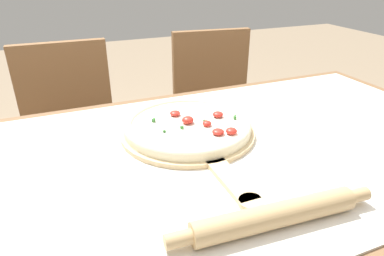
{
  "coord_description": "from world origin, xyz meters",
  "views": [
    {
      "loc": [
        -0.36,
        -0.65,
        1.19
      ],
      "look_at": [
        -0.05,
        0.08,
        0.8
      ],
      "focal_mm": 32.0,
      "sensor_mm": 36.0,
      "label": 1
    }
  ],
  "objects_px": {
    "rolling_pin": "(275,215)",
    "chair_left": "(73,135)",
    "pizza_peel": "(190,134)",
    "chair_right": "(215,111)",
    "pizza": "(188,125)"
  },
  "relations": [
    {
      "from": "pizza_peel",
      "to": "chair_left",
      "type": "bearing_deg",
      "value": 113.2
    },
    {
      "from": "pizza",
      "to": "chair_right",
      "type": "height_order",
      "value": "chair_right"
    },
    {
      "from": "pizza",
      "to": "chair_left",
      "type": "bearing_deg",
      "value": 113.86
    },
    {
      "from": "chair_left",
      "to": "pizza",
      "type": "bearing_deg",
      "value": -65.34
    },
    {
      "from": "rolling_pin",
      "to": "pizza_peel",
      "type": "bearing_deg",
      "value": 91.3
    },
    {
      "from": "rolling_pin",
      "to": "chair_left",
      "type": "height_order",
      "value": "chair_left"
    },
    {
      "from": "pizza_peel",
      "to": "pizza",
      "type": "xyz_separation_m",
      "value": [
        0.0,
        0.02,
        0.02
      ]
    },
    {
      "from": "pizza_peel",
      "to": "pizza",
      "type": "relative_size",
      "value": 1.58
    },
    {
      "from": "rolling_pin",
      "to": "chair_left",
      "type": "bearing_deg",
      "value": 105.75
    },
    {
      "from": "pizza_peel",
      "to": "pizza",
      "type": "height_order",
      "value": "pizza"
    },
    {
      "from": "chair_left",
      "to": "chair_right",
      "type": "bearing_deg",
      "value": 0.74
    },
    {
      "from": "pizza_peel",
      "to": "chair_right",
      "type": "height_order",
      "value": "chair_right"
    },
    {
      "from": "pizza_peel",
      "to": "chair_left",
      "type": "distance_m",
      "value": 0.75
    },
    {
      "from": "pizza_peel",
      "to": "chair_right",
      "type": "xyz_separation_m",
      "value": [
        0.4,
        0.65,
        -0.26
      ]
    },
    {
      "from": "chair_left",
      "to": "rolling_pin",
      "type": "bearing_deg",
      "value": -73.46
    }
  ]
}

